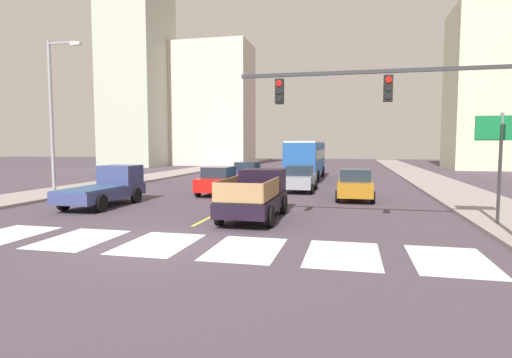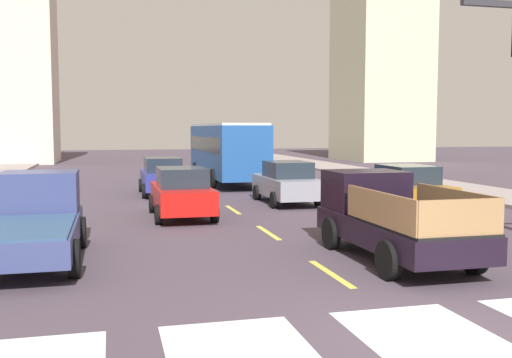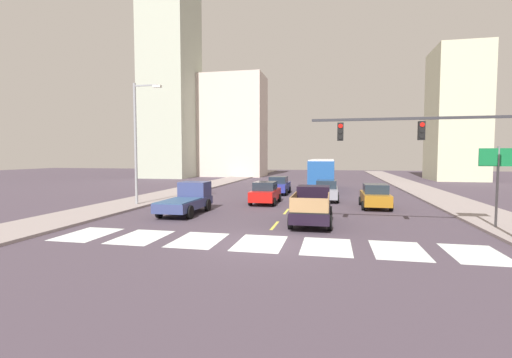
# 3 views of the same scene
# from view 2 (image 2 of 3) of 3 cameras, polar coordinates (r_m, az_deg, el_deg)

# --- Properties ---
(ground_plane) EXTENTS (160.00, 160.00, 0.00)m
(ground_plane) POSITION_cam_2_polar(r_m,az_deg,el_deg) (9.07, 16.88, -14.81)
(ground_plane) COLOR #473C48
(sidewalk_right) EXTENTS (3.91, 110.00, 0.15)m
(sidewalk_right) POSITION_cam_2_polar(r_m,az_deg,el_deg) (30.44, 19.19, -0.94)
(sidewalk_right) COLOR gray
(sidewalk_right) RESTS_ON ground
(crosswalk_stripe_2) EXTENTS (2.01, 3.04, 0.01)m
(crosswalk_stripe_2) POSITION_cam_2_polar(r_m,az_deg,el_deg) (8.08, -1.16, -17.09)
(crosswalk_stripe_2) COLOR silver
(crosswalk_stripe_2) RESTS_ON ground
(crosswalk_stripe_3) EXTENTS (2.01, 3.04, 0.01)m
(crosswalk_stripe_3) POSITION_cam_2_polar(r_m,az_deg,el_deg) (9.07, 16.88, -14.79)
(crosswalk_stripe_3) COLOR silver
(crosswalk_stripe_3) RESTS_ON ground
(lane_dash_0) EXTENTS (0.16, 2.40, 0.01)m
(lane_dash_0) POSITION_cam_2_polar(r_m,az_deg,el_deg) (12.52, 7.31, -9.12)
(lane_dash_0) COLOR #D9CD4A
(lane_dash_0) RESTS_ON ground
(lane_dash_1) EXTENTS (0.16, 2.40, 0.01)m
(lane_dash_1) POSITION_cam_2_polar(r_m,az_deg,el_deg) (17.17, 1.19, -5.25)
(lane_dash_1) COLOR #D9CD4A
(lane_dash_1) RESTS_ON ground
(lane_dash_2) EXTENTS (0.16, 2.40, 0.01)m
(lane_dash_2) POSITION_cam_2_polar(r_m,az_deg,el_deg) (21.97, -2.26, -3.01)
(lane_dash_2) COLOR #D9CD4A
(lane_dash_2) RESTS_ON ground
(lane_dash_3) EXTENTS (0.16, 2.40, 0.01)m
(lane_dash_3) POSITION_cam_2_polar(r_m,az_deg,el_deg) (26.84, -4.45, -1.58)
(lane_dash_3) COLOR #D9CD4A
(lane_dash_3) RESTS_ON ground
(lane_dash_4) EXTENTS (0.16, 2.40, 0.01)m
(lane_dash_4) POSITION_cam_2_polar(r_m,az_deg,el_deg) (31.76, -5.97, -0.59)
(lane_dash_4) COLOR #D9CD4A
(lane_dash_4) RESTS_ON ground
(lane_dash_5) EXTENTS (0.16, 2.40, 0.01)m
(lane_dash_5) POSITION_cam_2_polar(r_m,az_deg,el_deg) (36.70, -7.07, 0.14)
(lane_dash_5) COLOR #D9CD4A
(lane_dash_5) RESTS_ON ground
(lane_dash_6) EXTENTS (0.16, 2.40, 0.01)m
(lane_dash_6) POSITION_cam_2_polar(r_m,az_deg,el_deg) (41.65, -7.92, 0.69)
(lane_dash_6) COLOR #D9CD4A
(lane_dash_6) RESTS_ON ground
(lane_dash_7) EXTENTS (0.16, 2.40, 0.01)m
(lane_dash_7) POSITION_cam_2_polar(r_m,az_deg,el_deg) (46.61, -8.58, 1.13)
(lane_dash_7) COLOR #D9CD4A
(lane_dash_7) RESTS_ON ground
(pickup_stakebed) EXTENTS (2.18, 5.20, 1.96)m
(pickup_stakebed) POSITION_cam_2_polar(r_m,az_deg,el_deg) (14.21, 12.71, -3.68)
(pickup_stakebed) COLOR black
(pickup_stakebed) RESTS_ON ground
(pickup_dark) EXTENTS (2.18, 5.20, 1.96)m
(pickup_dark) POSITION_cam_2_polar(r_m,az_deg,el_deg) (14.55, -20.78, -3.74)
(pickup_dark) COLOR navy
(pickup_dark) RESTS_ON ground
(city_bus) EXTENTS (2.72, 10.80, 3.32)m
(city_bus) POSITION_cam_2_polar(r_m,az_deg,el_deg) (32.90, -2.96, 3.03)
(city_bus) COLOR #1E4E96
(city_bus) RESTS_ON ground
(sedan_near_right) EXTENTS (2.02, 4.40, 1.72)m
(sedan_near_right) POSITION_cam_2_polar(r_m,az_deg,el_deg) (20.12, -7.27, -1.32)
(sedan_near_right) COLOR red
(sedan_near_right) RESTS_ON ground
(sedan_near_left) EXTENTS (2.02, 4.40, 1.72)m
(sedan_near_left) POSITION_cam_2_polar(r_m,az_deg,el_deg) (21.96, 14.37, -0.92)
(sedan_near_left) COLOR #A16718
(sedan_near_left) RESTS_ON ground
(sedan_far) EXTENTS (2.02, 4.40, 1.72)m
(sedan_far) POSITION_cam_2_polar(r_m,az_deg,el_deg) (23.78, 3.02, -0.33)
(sedan_far) COLOR gray
(sedan_far) RESTS_ON ground
(sedan_mid) EXTENTS (2.02, 4.40, 1.72)m
(sedan_mid) POSITION_cam_2_polar(r_m,az_deg,el_deg) (27.25, -9.11, 0.28)
(sedan_mid) COLOR navy
(sedan_mid) RESTS_ON ground
(block_mid_left) EXTENTS (7.18, 8.73, 19.79)m
(block_mid_left) POSITION_cam_2_polar(r_m,az_deg,el_deg) (58.95, 12.07, 11.49)
(block_mid_left) COLOR beige
(block_mid_left) RESTS_ON ground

